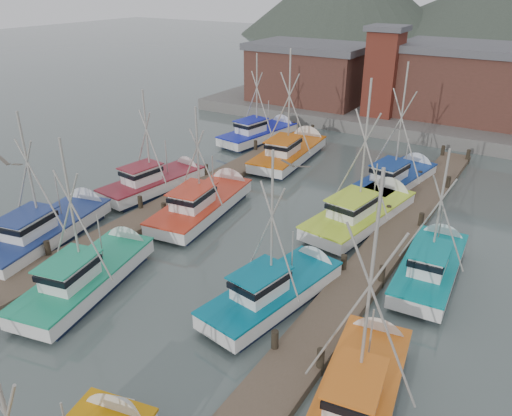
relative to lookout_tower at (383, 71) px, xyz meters
The scene contains 21 objects.
ground 33.52m from the lookout_tower, 86.53° to the right, with size 260.00×260.00×0.00m, color #485653.
dock_left 29.87m from the lookout_tower, 99.80° to the right, with size 2.30×46.00×1.50m.
dock_right 30.79m from the lookout_tower, 72.73° to the right, with size 2.30×46.00×1.50m.
quay 6.67m from the lookout_tower, 63.43° to the left, with size 44.00×16.00×1.20m, color slate.
shed_left 9.30m from the lookout_tower, 167.47° to the left, with size 12.72×8.48×6.20m.
shed_center 8.99m from the lookout_tower, 26.57° to the left, with size 14.84×9.54×6.90m.
lookout_tower is the anchor object (origin of this frame).
distant_hills 90.40m from the lookout_tower, 96.85° to the left, with size 175.00×140.00×42.00m.
boat_4 35.75m from the lookout_tower, 93.47° to the right, with size 4.38×9.07×8.52m.
boat_5 32.65m from the lookout_tower, 78.69° to the right, with size 3.84×8.52×8.29m.
boat_6 34.55m from the lookout_tower, 103.61° to the right, with size 4.67×9.75×8.53m.
boat_7 37.61m from the lookout_tower, 71.57° to the right, with size 3.84×8.32×9.80m.
boat_8 26.19m from the lookout_tower, 95.65° to the right, with size 4.08×9.67×7.91m.
boat_9 23.06m from the lookout_tower, 72.80° to the right, with size 4.38×9.92×9.81m.
boat_10 26.10m from the lookout_tower, 107.33° to the right, with size 3.54×8.64×7.95m.
boat_11 28.65m from the lookout_tower, 65.28° to the right, with size 3.12×8.26×7.64m.
boat_12 14.71m from the lookout_tower, 101.24° to the right, with size 4.02×10.14×9.95m.
boat_13 17.04m from the lookout_tower, 65.78° to the right, with size 4.04×9.14×9.69m.
boat_14 13.72m from the lookout_tower, 126.49° to the right, with size 4.06×9.18×8.66m.
gull_near 39.08m from the lookout_tower, 91.36° to the right, with size 1.55×0.64×0.24m.
gull_far 30.87m from the lookout_tower, 78.37° to the right, with size 1.55×0.64×0.24m.
Camera 1 is at (13.71, -15.80, 13.95)m, focal length 35.00 mm.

